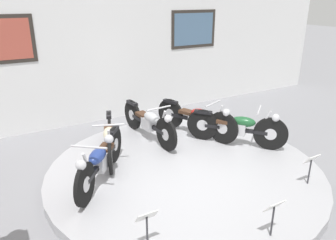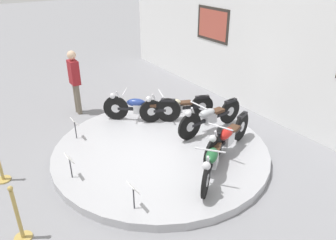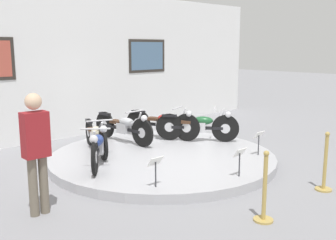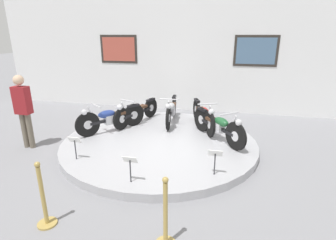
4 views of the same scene
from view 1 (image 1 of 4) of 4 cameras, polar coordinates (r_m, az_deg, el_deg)
ground_plane at (r=5.91m, az=2.84°, el=-9.62°), size 60.00×60.00×0.00m
display_platform at (r=5.86m, az=2.85°, el=-8.89°), size 4.75×4.75×0.17m
back_wall at (r=8.32m, az=-10.23°, el=13.31°), size 14.00×0.22×3.90m
motorcycle_blue at (r=5.33m, az=-11.73°, el=-6.75°), size 1.29×1.59×0.80m
motorcycle_cream at (r=6.14m, az=-10.13°, el=-3.01°), size 0.76×1.86×0.78m
motorcycle_silver at (r=6.75m, az=-3.31°, el=-0.27°), size 0.54×2.01×0.81m
motorcycle_red at (r=6.95m, az=5.03°, el=0.36°), size 0.80×1.90×0.81m
motorcycle_green at (r=6.64m, az=12.05°, el=-1.11°), size 1.32×1.58×0.80m
info_placard_front_left at (r=3.98m, az=-3.71°, el=-17.13°), size 0.26×0.11×0.51m
info_placard_front_centre at (r=4.32m, az=17.94°, el=-14.80°), size 0.26×0.11×0.51m
info_placard_front_right at (r=5.63m, az=23.63°, el=-6.87°), size 0.26×0.11×0.51m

